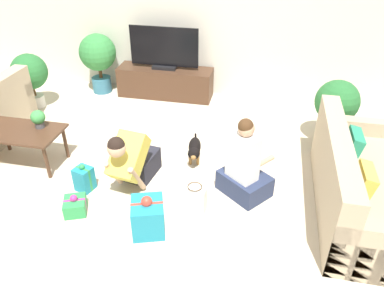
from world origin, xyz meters
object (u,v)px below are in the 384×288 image
potted_plant_corner_left (30,74)px  person_kneeling (133,159)px  gift_box_b (75,206)px  tabletop_plant (38,118)px  tv (164,50)px  person_sitting (244,169)px  sofa_right (360,186)px  potted_plant_corner_right (336,105)px  tv_console (165,82)px  coffee_table (21,134)px  gift_box_c (148,216)px  dog (194,149)px  potted_plant_back_left (98,56)px  gift_bag_a (195,199)px  gift_box_a (84,179)px

potted_plant_corner_left → person_kneeling: size_ratio=1.05×
gift_box_b → tabletop_plant: 1.26m
tv → person_sitting: bearing=-56.6°
sofa_right → person_kneeling: bearing=92.3°
sofa_right → potted_plant_corner_right: potted_plant_corner_right is taller
potted_plant_corner_right → tv_console: bearing=159.2°
person_sitting → gift_box_b: (-1.68, -0.68, -0.25)m
tv_console → potted_plant_corner_left: (-1.92, -0.83, 0.31)m
sofa_right → potted_plant_corner_right: 1.37m
tabletop_plant → person_kneeling: bearing=-11.4°
coffee_table → gift_box_c: bearing=-23.6°
tv_console → dog: bearing=-64.3°
coffee_table → dog: bearing=12.8°
potted_plant_back_left → gift_bag_a: potted_plant_back_left is taller
person_sitting → gift_bag_a: 0.63m
tv → potted_plant_corner_left: (-1.92, -0.83, -0.24)m
coffee_table → gift_box_b: size_ratio=3.13×
gift_box_c → tabletop_plant: tabletop_plant is taller
sofa_right → gift_box_b: 2.95m
sofa_right → person_kneeling: 2.42m
tv → potted_plant_back_left: bearing=-177.5°
person_kneeling → gift_bag_a: 0.84m
sofa_right → gift_box_a: sofa_right is taller
coffee_table → gift_box_c: coffee_table is taller
sofa_right → person_sitting: person_sitting is taller
dog → potted_plant_corner_right: bearing=17.8°
potted_plant_back_left → gift_box_a: potted_plant_back_left is taller
potted_plant_corner_right → gift_box_a: 3.27m
person_sitting → gift_box_a: bearing=48.6°
potted_plant_corner_right → gift_box_a: bearing=-149.7°
potted_plant_corner_right → person_sitting: size_ratio=0.93×
coffee_table → gift_box_b: (1.00, -0.71, -0.33)m
sofa_right → dog: size_ratio=3.51×
tv → potted_plant_corner_right: (2.57, -0.97, -0.23)m
tv_console → potted_plant_back_left: potted_plant_back_left is taller
potted_plant_corner_right → potted_plant_corner_left: 4.49m
tv_console → gift_box_b: tv_console is taller
tv → potted_plant_corner_right: 2.76m
potted_plant_corner_right → potted_plant_corner_left: potted_plant_corner_right is taller
person_sitting → gift_box_b: 1.83m
tv → person_kneeling: size_ratio=1.36×
tv → gift_box_b: size_ratio=3.63×
potted_plant_back_left → tabletop_plant: size_ratio=4.48×
potted_plant_back_left → tv_console: bearing=2.5°
tabletop_plant → potted_plant_corner_left: bearing=125.8°
dog → potted_plant_back_left: bearing=130.0°
potted_plant_corner_left → tv: bearing=23.3°
gift_box_b → person_kneeling: bearing=51.7°
potted_plant_corner_right → potted_plant_back_left: 3.82m
sofa_right → tv_console: bearing=49.6°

